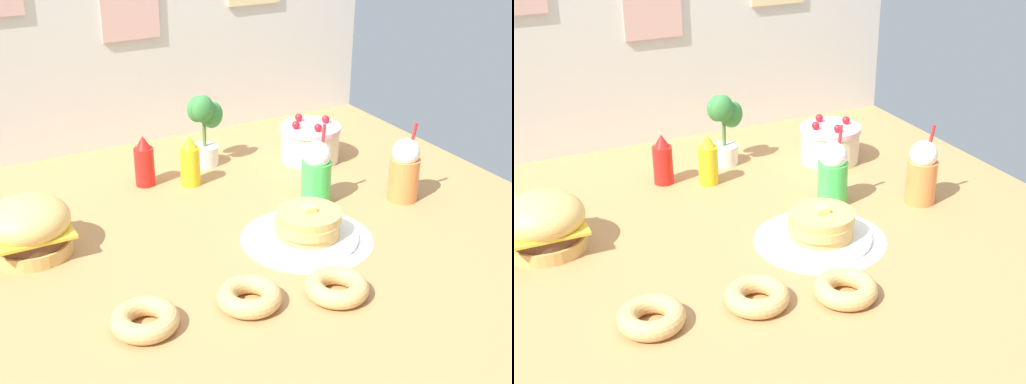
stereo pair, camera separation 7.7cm
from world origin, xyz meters
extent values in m
cube|color=#B27F4C|center=(0.00, 0.00, -0.01)|extent=(2.07, 1.85, 0.02)
cube|color=beige|center=(0.00, 0.92, 0.48)|extent=(2.07, 0.03, 0.95)
cube|color=#D8A599|center=(-0.02, 0.90, 0.53)|extent=(0.23, 0.01, 0.21)
cylinder|color=white|center=(0.16, -0.11, 0.00)|extent=(0.41, 0.41, 0.00)
cylinder|color=#DBA859|center=(-0.60, 0.20, 0.02)|extent=(0.24, 0.24, 0.04)
cylinder|color=#59331E|center=(-0.60, 0.20, 0.06)|extent=(0.22, 0.22, 0.03)
cube|color=yellow|center=(-0.60, 0.20, 0.08)|extent=(0.23, 0.23, 0.01)
ellipsoid|color=#E5B260|center=(-0.60, 0.20, 0.11)|extent=(0.25, 0.25, 0.14)
cylinder|color=white|center=(0.16, -0.11, 0.01)|extent=(0.32, 0.32, 0.01)
cylinder|color=#E0AD5B|center=(0.16, -0.12, 0.03)|extent=(0.20, 0.20, 0.03)
cylinder|color=#E0AD5B|center=(0.16, -0.12, 0.06)|extent=(0.20, 0.20, 0.03)
cylinder|color=#E0AD5B|center=(0.17, -0.12, 0.08)|extent=(0.20, 0.20, 0.03)
cube|color=#F7E072|center=(0.16, -0.11, 0.11)|extent=(0.04, 0.04, 0.02)
cylinder|color=beige|center=(0.51, 0.42, 0.06)|extent=(0.22, 0.22, 0.12)
cylinder|color=#F2B2C6|center=(0.51, 0.42, 0.13)|extent=(0.23, 0.23, 0.02)
sphere|color=red|center=(0.57, 0.42, 0.15)|extent=(0.03, 0.03, 0.03)
sphere|color=red|center=(0.49, 0.49, 0.15)|extent=(0.03, 0.03, 0.03)
sphere|color=red|center=(0.44, 0.42, 0.15)|extent=(0.03, 0.03, 0.03)
sphere|color=red|center=(0.50, 0.35, 0.15)|extent=(0.03, 0.03, 0.03)
cylinder|color=red|center=(-0.14, 0.50, 0.07)|extent=(0.07, 0.07, 0.14)
cone|color=red|center=(-0.14, 0.50, 0.16)|extent=(0.06, 0.06, 0.05)
cylinder|color=yellow|center=(0.01, 0.43, 0.07)|extent=(0.07, 0.07, 0.14)
cone|color=yellow|center=(0.01, 0.43, 0.16)|extent=(0.06, 0.06, 0.05)
cylinder|color=green|center=(0.32, 0.09, 0.07)|extent=(0.10, 0.10, 0.15)
sphere|color=white|center=(0.32, 0.09, 0.17)|extent=(0.09, 0.09, 0.09)
cylinder|color=red|center=(0.34, 0.09, 0.20)|extent=(0.01, 0.03, 0.15)
cylinder|color=orange|center=(0.60, -0.03, 0.07)|extent=(0.10, 0.10, 0.15)
sphere|color=white|center=(0.60, -0.03, 0.17)|extent=(0.09, 0.09, 0.09)
cylinder|color=red|center=(0.62, -0.03, 0.20)|extent=(0.01, 0.04, 0.15)
torus|color=tan|center=(-0.43, -0.31, 0.03)|extent=(0.17, 0.17, 0.05)
torus|color=pink|center=(-0.43, -0.31, 0.03)|extent=(0.17, 0.17, 0.04)
torus|color=tan|center=(-0.16, -0.34, 0.03)|extent=(0.17, 0.17, 0.05)
torus|color=#8CCC8C|center=(-0.16, -0.34, 0.03)|extent=(0.17, 0.17, 0.04)
torus|color=tan|center=(0.07, -0.41, 0.03)|extent=(0.17, 0.17, 0.05)
torus|color=brown|center=(0.07, -0.41, 0.03)|extent=(0.17, 0.17, 0.04)
cylinder|color=white|center=(0.13, 0.57, 0.04)|extent=(0.10, 0.10, 0.07)
cylinder|color=#4C7238|center=(0.13, 0.57, 0.14)|extent=(0.01, 0.01, 0.13)
ellipsoid|color=#38843D|center=(0.16, 0.56, 0.20)|extent=(0.08, 0.06, 0.10)
ellipsoid|color=#38843D|center=(0.12, 0.60, 0.21)|extent=(0.08, 0.06, 0.10)
ellipsoid|color=#38843D|center=(0.11, 0.54, 0.23)|extent=(0.08, 0.06, 0.10)
camera|label=1|loc=(-0.87, -1.71, 1.06)|focal=49.27mm
camera|label=2|loc=(-0.80, -1.74, 1.06)|focal=49.27mm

